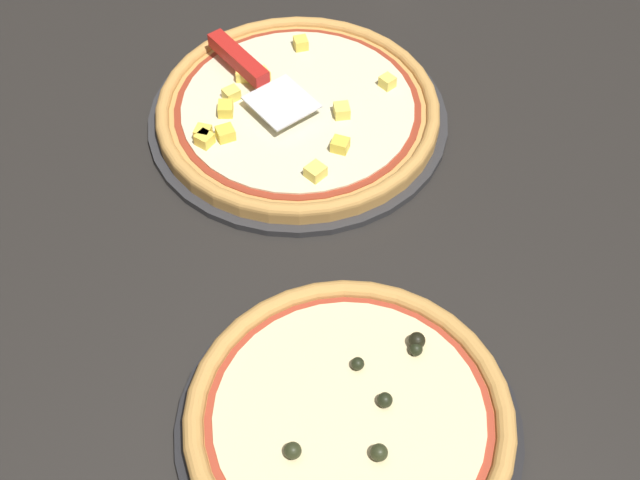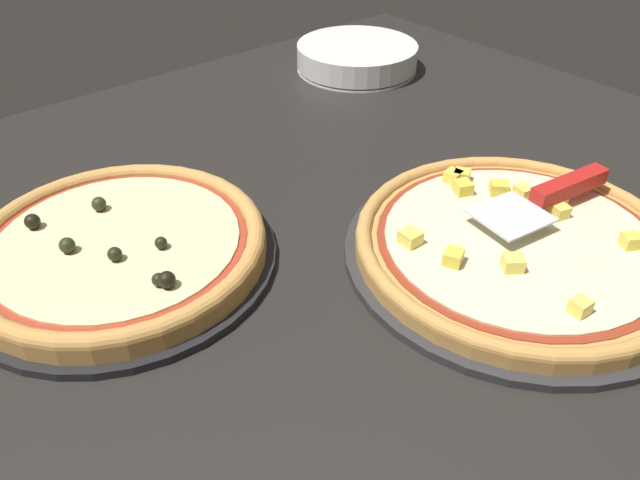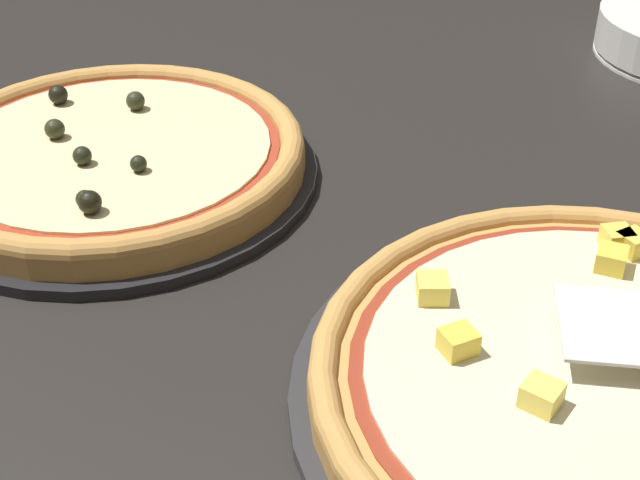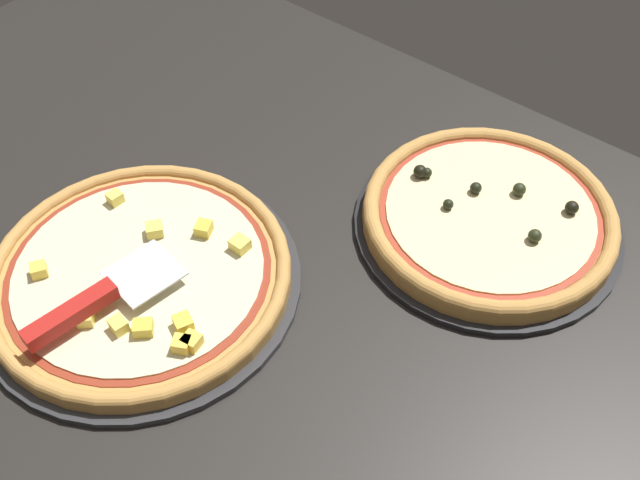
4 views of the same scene
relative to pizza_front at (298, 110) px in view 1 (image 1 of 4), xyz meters
The scene contains 6 objects.
ground_plane 6.82cm from the pizza_front, 36.79° to the left, with size 146.91×118.25×3.60cm, color black.
pizza_pan_front 1.79cm from the pizza_front, 160.55° to the left, with size 40.40×40.40×1.00cm, color #2D2D30.
pizza_front is the anchor object (origin of this frame).
pizza_pan_back 46.16cm from the pizza_front, 51.06° to the left, with size 35.91×35.91×1.00cm, color black.
pizza_back 46.13cm from the pizza_front, 51.07° to the left, with size 33.76×33.76×4.21cm.
serving_spatula 8.88cm from the pizza_front, 82.31° to the right, with size 8.48×20.03×2.00cm.
Camera 1 is at (57.09, 59.46, 84.46)cm, focal length 50.00 mm.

